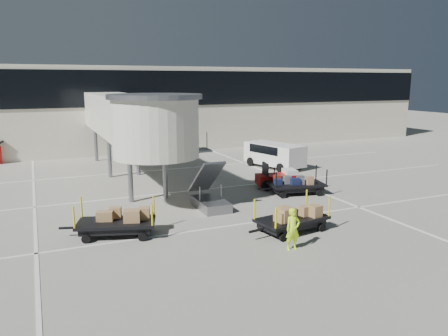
{
  "coord_description": "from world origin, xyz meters",
  "views": [
    {
      "loc": [
        -9.7,
        -15.75,
        6.67
      ],
      "look_at": [
        -0.35,
        5.64,
        2.0
      ],
      "focal_mm": 35.0,
      "sensor_mm": 36.0,
      "label": 1
    }
  ],
  "objects_px": {
    "minivan": "(273,153)",
    "baggage_tug": "(277,178)",
    "ground_worker": "(293,229)",
    "box_cart_far": "(115,223)",
    "suitcase_cart": "(296,185)",
    "box_cart_near": "(291,219)"
  },
  "relations": [
    {
      "from": "box_cart_near",
      "to": "ground_worker",
      "type": "height_order",
      "value": "ground_worker"
    },
    {
      "from": "baggage_tug",
      "to": "box_cart_far",
      "type": "xyz_separation_m",
      "value": [
        -10.96,
        -4.81,
        -0.0
      ]
    },
    {
      "from": "minivan",
      "to": "box_cart_near",
      "type": "bearing_deg",
      "value": -131.82
    },
    {
      "from": "baggage_tug",
      "to": "ground_worker",
      "type": "relative_size",
      "value": 1.56
    },
    {
      "from": "box_cart_near",
      "to": "baggage_tug",
      "type": "bearing_deg",
      "value": 54.54
    },
    {
      "from": "box_cart_near",
      "to": "minivan",
      "type": "xyz_separation_m",
      "value": [
        6.72,
        13.32,
        0.54
      ]
    },
    {
      "from": "baggage_tug",
      "to": "box_cart_near",
      "type": "xyz_separation_m",
      "value": [
        -3.62,
        -7.43,
        -0.0
      ]
    },
    {
      "from": "ground_worker",
      "to": "box_cart_far",
      "type": "bearing_deg",
      "value": 145.89
    },
    {
      "from": "suitcase_cart",
      "to": "ground_worker",
      "type": "bearing_deg",
      "value": -113.06
    },
    {
      "from": "box_cart_near",
      "to": "minivan",
      "type": "bearing_deg",
      "value": 53.75
    },
    {
      "from": "baggage_tug",
      "to": "box_cart_far",
      "type": "height_order",
      "value": "baggage_tug"
    },
    {
      "from": "baggage_tug",
      "to": "suitcase_cart",
      "type": "height_order",
      "value": "baggage_tug"
    },
    {
      "from": "minivan",
      "to": "baggage_tug",
      "type": "bearing_deg",
      "value": -132.8
    },
    {
      "from": "suitcase_cart",
      "to": "baggage_tug",
      "type": "bearing_deg",
      "value": 108.51
    },
    {
      "from": "box_cart_near",
      "to": "ground_worker",
      "type": "bearing_deg",
      "value": -130.11
    },
    {
      "from": "suitcase_cart",
      "to": "minivan",
      "type": "height_order",
      "value": "minivan"
    },
    {
      "from": "ground_worker",
      "to": "box_cart_near",
      "type": "bearing_deg",
      "value": 60.82
    },
    {
      "from": "baggage_tug",
      "to": "suitcase_cart",
      "type": "relative_size",
      "value": 0.65
    },
    {
      "from": "box_cart_far",
      "to": "minivan",
      "type": "distance_m",
      "value": 17.67
    },
    {
      "from": "baggage_tug",
      "to": "minivan",
      "type": "xyz_separation_m",
      "value": [
        3.1,
        5.89,
        0.54
      ]
    },
    {
      "from": "ground_worker",
      "to": "minivan",
      "type": "relative_size",
      "value": 0.32
    },
    {
      "from": "baggage_tug",
      "to": "box_cart_far",
      "type": "relative_size",
      "value": 0.64
    }
  ]
}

